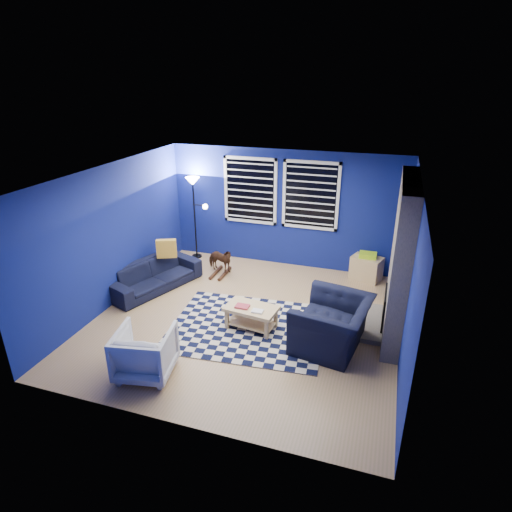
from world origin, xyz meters
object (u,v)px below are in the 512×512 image
at_px(armchair_bent, 145,352).
at_px(armchair_big, 332,324).
at_px(cabinet, 366,268).
at_px(sofa, 154,275).
at_px(coffee_table, 251,313).
at_px(rocking_horse, 220,260).
at_px(floor_lamp, 194,193).
at_px(tv, 407,221).

bearing_deg(armchair_bent, armchair_big, -159.13).
xyz_separation_m(armchair_bent, cabinet, (2.68, 4.02, -0.09)).
distance_m(sofa, coffee_table, 2.40).
distance_m(rocking_horse, floor_lamp, 1.63).
relative_size(armchair_big, coffee_table, 1.33).
bearing_deg(armchair_big, sofa, -94.59).
distance_m(rocking_horse, coffee_table, 2.17).
distance_m(tv, rocking_horse, 3.74).
height_order(sofa, rocking_horse, rocking_horse).
bearing_deg(tv, armchair_big, -112.38).
relative_size(sofa, floor_lamp, 1.03).
height_order(sofa, coffee_table, sofa).
distance_m(rocking_horse, cabinet, 3.01).
relative_size(armchair_bent, coffee_table, 0.86).
height_order(tv, floor_lamp, floor_lamp).
height_order(cabinet, floor_lamp, floor_lamp).
height_order(armchair_big, floor_lamp, floor_lamp).
xyz_separation_m(armchair_big, rocking_horse, (-2.60, 1.84, -0.05)).
bearing_deg(rocking_horse, floor_lamp, 61.54).
relative_size(armchair_bent, cabinet, 1.13).
bearing_deg(armchair_bent, tv, -142.09).
bearing_deg(armchair_big, rocking_horse, -116.04).
bearing_deg(tv, rocking_horse, -172.39).
relative_size(sofa, cabinet, 2.79).
xyz_separation_m(sofa, cabinet, (3.91, 1.68, -0.02)).
relative_size(tv, rocking_horse, 1.60).
distance_m(sofa, cabinet, 4.26).
relative_size(armchair_bent, rocking_horse, 1.23).
relative_size(rocking_horse, cabinet, 0.92).
xyz_separation_m(armchair_bent, coffee_table, (1.03, 1.54, -0.06)).
distance_m(coffee_table, floor_lamp, 3.49).
height_order(tv, coffee_table, tv).
xyz_separation_m(tv, sofa, (-4.55, -1.43, -1.12)).
height_order(armchair_bent, rocking_horse, armchair_bent).
bearing_deg(cabinet, sofa, -137.47).
xyz_separation_m(rocking_horse, coffee_table, (1.28, -1.75, -0.04)).
relative_size(armchair_big, floor_lamp, 0.64).
bearing_deg(coffee_table, rocking_horse, 126.04).
distance_m(armchair_big, floor_lamp, 4.45).
bearing_deg(sofa, armchair_big, -82.96).
bearing_deg(tv, sofa, -162.54).
bearing_deg(rocking_horse, tv, -70.81).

